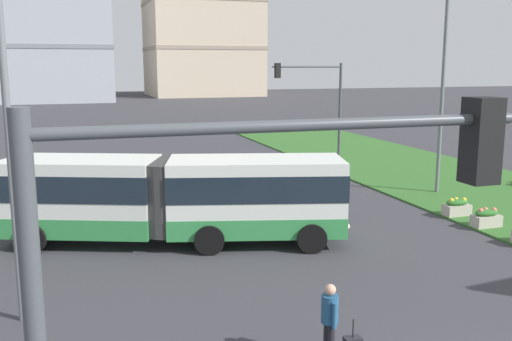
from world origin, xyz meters
TOP-DOWN VIEW (x-y plane):
  - articulated_bus at (-3.79, 12.06)m, footprint 11.95×6.08m
  - pedestrian_crossing at (-2.22, 2.80)m, footprint 0.36×0.58m
  - flower_planter_3 at (7.84, 10.10)m, footprint 1.10×0.56m
  - flower_planter_4 at (7.84, 11.87)m, footprint 1.10×0.56m
  - traffic_light_near_left at (-6.06, -3.00)m, footprint 4.33×0.28m
  - traffic_light_far_right at (6.12, 22.00)m, footprint 4.14×0.28m
  - streetlight_left at (-8.50, 7.02)m, footprint 0.70×0.28m
  - streetlight_median at (9.74, 15.90)m, footprint 0.70×0.28m
  - apartment_tower_centre at (19.43, 108.88)m, footprint 21.49×19.61m

SIDE VIEW (x-z plane):
  - flower_planter_3 at x=7.84m, z-range 0.06..0.80m
  - flower_planter_4 at x=7.84m, z-range 0.06..0.80m
  - pedestrian_crossing at x=-2.22m, z-range 0.13..1.87m
  - articulated_bus at x=-3.79m, z-range 0.15..3.15m
  - traffic_light_near_left at x=-6.06m, z-range 1.15..7.05m
  - traffic_light_far_right at x=6.12m, z-range 1.17..7.45m
  - streetlight_left at x=-8.50m, z-range 0.44..8.83m
  - streetlight_median at x=9.74m, z-range 0.45..10.57m
  - apartment_tower_centre at x=19.43m, z-range 0.02..35.89m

